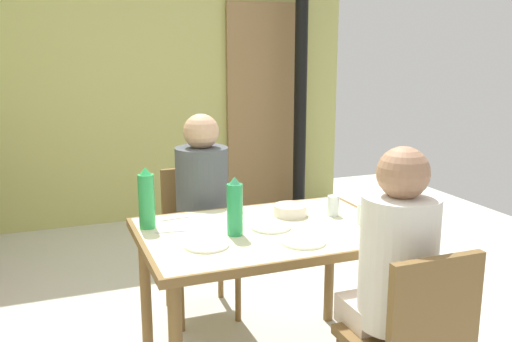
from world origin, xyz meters
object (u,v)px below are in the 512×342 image
Objects in this scene: chair_near_diner at (413,341)px; water_bottle_green_near at (147,199)px; person_near_diner at (396,257)px; person_far_diner at (203,191)px; chair_far_diner at (198,231)px; water_bottle_green_far at (235,208)px; dining_table at (267,245)px; serving_bowl_center at (290,210)px.

water_bottle_green_near is (-0.81, 0.99, 0.38)m from chair_near_diner.
person_far_diner is (-0.42, 1.26, 0.00)m from person_near_diner.
water_bottle_green_far reaches higher than chair_far_diner.
person_near_diner reaches higher than dining_table.
water_bottle_green_near is 1.08× the size of water_bottle_green_far.
chair_far_diner is at bearing 106.74° from person_near_diner.
chair_far_diner is 1.48m from person_near_diner.
water_bottle_green_near is 1.74× the size of serving_bowl_center.
serving_bowl_center is at bearing 118.55° from chair_far_diner.
chair_far_diner reaches higher than serving_bowl_center.
person_near_diner is at bearing 106.74° from chair_far_diner.
water_bottle_green_near is (-0.81, 0.85, 0.09)m from person_near_diner.
dining_table is 7.09× the size of serving_bowl_center.
person_near_diner reaches higher than water_bottle_green_near.
person_far_diner is at bearing 46.34° from water_bottle_green_near.
chair_near_diner is 1.00× the size of chair_far_diner.
water_bottle_green_far reaches higher than chair_near_diner.
dining_table is 1.56× the size of person_near_diner.
serving_bowl_center is at bearing 39.73° from dining_table.
chair_near_diner is 3.17× the size of water_bottle_green_far.
chair_near_diner is at bearing -58.53° from water_bottle_green_far.
water_bottle_green_far is at bearing -171.42° from dining_table.
person_near_diner is 1.00× the size of person_far_diner.
person_far_diner is at bearing 106.74° from chair_near_diner.
chair_far_diner is (-0.42, 1.53, 0.00)m from chair_near_diner.
serving_bowl_center is at bearing 95.54° from chair_near_diner.
person_near_diner is 0.79m from serving_bowl_center.
water_bottle_green_far is (-0.45, 0.60, 0.08)m from person_near_diner.
water_bottle_green_near is at bearing 129.34° from chair_near_diner.
dining_table is 0.27m from water_bottle_green_far.
person_far_diner is at bearing 125.07° from serving_bowl_center.
dining_table is 0.27m from serving_bowl_center.
person_near_diner and person_far_diner have the same top height.
water_bottle_green_far is at bearing 87.59° from chair_far_diner.
person_near_diner is at bearing -53.11° from water_bottle_green_far.
chair_near_diner is 1.59m from chair_far_diner.
chair_far_diner is 5.12× the size of serving_bowl_center.
water_bottle_green_near reaches higher than water_bottle_green_far.
chair_far_diner is 1.13× the size of person_near_diner.
water_bottle_green_far is at bearing 126.89° from person_near_diner.
dining_table is 0.66m from person_far_diner.
dining_table is 1.38× the size of chair_near_diner.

